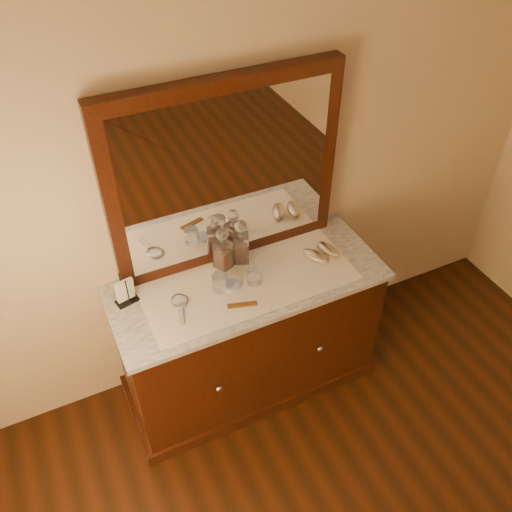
# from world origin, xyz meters

# --- Properties ---
(dresser_cabinet) EXTENTS (1.40, 0.55, 0.82)m
(dresser_cabinet) POSITION_xyz_m (0.00, 1.96, 0.41)
(dresser_cabinet) COLOR black
(dresser_cabinet) RESTS_ON floor
(dresser_plinth) EXTENTS (1.46, 0.59, 0.08)m
(dresser_plinth) POSITION_xyz_m (0.00, 1.96, 0.04)
(dresser_plinth) COLOR black
(dresser_plinth) RESTS_ON floor
(knob_left) EXTENTS (0.04, 0.04, 0.04)m
(knob_left) POSITION_xyz_m (-0.30, 1.67, 0.45)
(knob_left) COLOR silver
(knob_left) RESTS_ON dresser_cabinet
(knob_right) EXTENTS (0.04, 0.04, 0.04)m
(knob_right) POSITION_xyz_m (0.30, 1.67, 0.45)
(knob_right) COLOR silver
(knob_right) RESTS_ON dresser_cabinet
(marble_top) EXTENTS (1.44, 0.59, 0.03)m
(marble_top) POSITION_xyz_m (0.00, 1.96, 0.83)
(marble_top) COLOR white
(marble_top) RESTS_ON dresser_cabinet
(mirror_frame) EXTENTS (1.20, 0.08, 1.00)m
(mirror_frame) POSITION_xyz_m (0.00, 2.20, 1.35)
(mirror_frame) COLOR black
(mirror_frame) RESTS_ON marble_top
(mirror_glass) EXTENTS (1.06, 0.01, 0.86)m
(mirror_glass) POSITION_xyz_m (0.00, 2.17, 1.35)
(mirror_glass) COLOR white
(mirror_glass) RESTS_ON marble_top
(lace_runner) EXTENTS (1.10, 0.45, 0.00)m
(lace_runner) POSITION_xyz_m (0.00, 1.94, 0.85)
(lace_runner) COLOR silver
(lace_runner) RESTS_ON marble_top
(pin_dish) EXTENTS (0.10, 0.10, 0.01)m
(pin_dish) POSITION_xyz_m (-0.09, 1.95, 0.86)
(pin_dish) COLOR white
(pin_dish) RESTS_ON lace_runner
(comb) EXTENTS (0.15, 0.07, 0.01)m
(comb) POSITION_xyz_m (-0.10, 1.80, 0.86)
(comb) COLOR brown
(comb) RESTS_ON lace_runner
(napkin_rack) EXTENTS (0.12, 0.09, 0.17)m
(napkin_rack) POSITION_xyz_m (-0.60, 2.08, 0.92)
(napkin_rack) COLOR black
(napkin_rack) RESTS_ON marble_top
(decanter_left) EXTENTS (0.10, 0.10, 0.25)m
(decanter_left) POSITION_xyz_m (-0.07, 2.10, 0.95)
(decanter_left) COLOR #9B3C16
(decanter_left) RESTS_ON lace_runner
(decanter_right) EXTENTS (0.11, 0.11, 0.26)m
(decanter_right) POSITION_xyz_m (0.03, 2.11, 0.96)
(decanter_right) COLOR #9B3C16
(decanter_right) RESTS_ON lace_runner
(brush_near) EXTENTS (0.14, 0.17, 0.04)m
(brush_near) POSITION_xyz_m (0.40, 1.94, 0.88)
(brush_near) COLOR tan
(brush_near) RESTS_ON lace_runner
(brush_far) EXTENTS (0.11, 0.16, 0.04)m
(brush_far) POSITION_xyz_m (0.49, 1.96, 0.87)
(brush_far) COLOR tan
(brush_far) RESTS_ON lace_runner
(hand_mirror_outer) EXTENTS (0.11, 0.19, 0.02)m
(hand_mirror_outer) POSITION_xyz_m (-0.37, 1.94, 0.86)
(hand_mirror_outer) COLOR silver
(hand_mirror_outer) RESTS_ON lace_runner
(hand_mirror_inner) EXTENTS (0.10, 0.21, 0.02)m
(hand_mirror_inner) POSITION_xyz_m (-0.38, 1.94, 0.86)
(hand_mirror_inner) COLOR silver
(hand_mirror_inner) RESTS_ON lace_runner
(tumblers) EXTENTS (0.26, 0.11, 0.09)m
(tumblers) POSITION_xyz_m (-0.07, 1.94, 0.90)
(tumblers) COLOR white
(tumblers) RESTS_ON lace_runner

